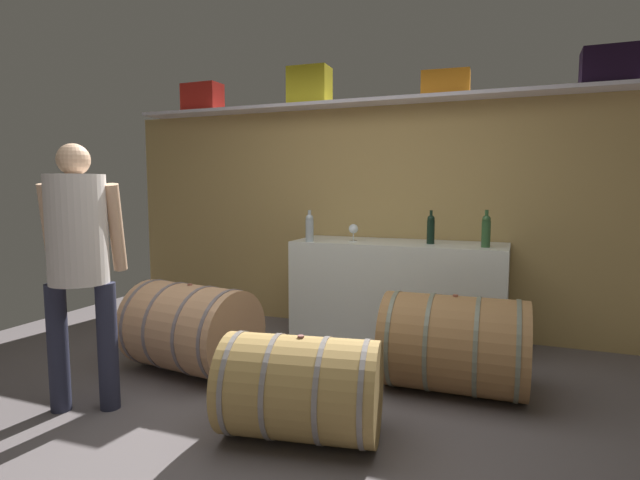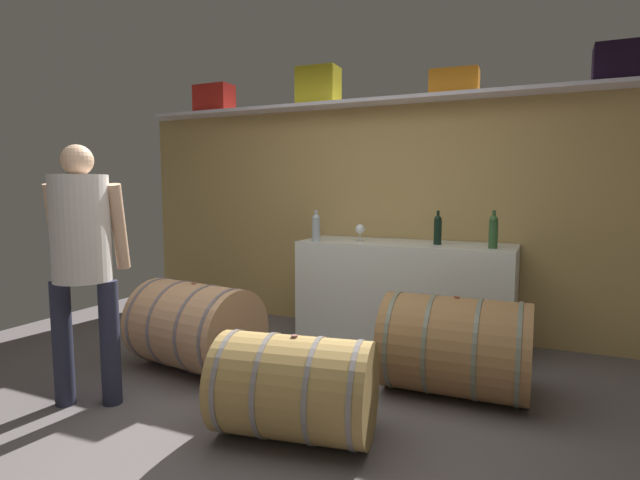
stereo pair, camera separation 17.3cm
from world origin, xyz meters
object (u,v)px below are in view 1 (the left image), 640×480
object	(u,v)px
toolcase_orange	(446,84)
wine_bottle_dark	(431,229)
toolcase_yellow	(309,86)
wine_glass	(353,229)
wine_barrel_flank	(191,328)
wine_barrel_near	(301,388)
winemaker_pouring	(78,249)
toolcase_black	(608,67)
wine_barrel_far	(454,344)
work_cabinet	(398,292)
wine_bottle_clear	(310,227)
toolcase_red	(202,98)
wine_bottle_green	(486,230)

from	to	relation	value
toolcase_orange	wine_bottle_dark	bearing A→B (deg)	-106.27
toolcase_orange	wine_bottle_dark	xyz separation A→B (m)	(-0.06, -0.26, -1.25)
toolcase_yellow	wine_glass	world-z (taller)	toolcase_yellow
wine_bottle_dark	wine_barrel_flank	size ratio (longest dim) A/B	0.29
wine_barrel_near	winemaker_pouring	world-z (taller)	winemaker_pouring
wine_glass	toolcase_black	bearing A→B (deg)	9.07
toolcase_black	wine_barrel_flank	bearing A→B (deg)	-151.23
wine_glass	wine_barrel_far	xyz separation A→B (m)	(1.00, -0.89, -0.67)
toolcase_orange	wine_barrel_far	distance (m)	2.30
wine_barrel_near	winemaker_pouring	distance (m)	1.58
work_cabinet	wine_barrel_far	distance (m)	1.15
toolcase_orange	toolcase_black	size ratio (longest dim) A/B	1.04
wine_barrel_flank	toolcase_orange	bearing A→B (deg)	51.86
wine_bottle_clear	wine_barrel_near	size ratio (longest dim) A/B	0.30
toolcase_black	wine_bottle_dark	size ratio (longest dim) A/B	1.35
work_cabinet	wine_bottle_clear	bearing A→B (deg)	-161.58
toolcase_orange	wine_bottle_clear	distance (m)	1.73
toolcase_yellow	wine_bottle_dark	size ratio (longest dim) A/B	1.36
wine_bottle_dark	wine_barrel_flank	world-z (taller)	wine_bottle_dark
wine_bottle_clear	wine_barrel_far	distance (m)	1.68
toolcase_black	wine_barrel_flank	xyz separation A→B (m)	(-2.85, -1.54, -1.98)
toolcase_red	wine_glass	size ratio (longest dim) A/B	2.61
wine_barrel_far	toolcase_black	bearing A→B (deg)	49.60
work_cabinet	wine_barrel_flank	xyz separation A→B (m)	(-1.27, -1.31, -0.12)
toolcase_red	toolcase_orange	size ratio (longest dim) A/B	1.00
wine_bottle_green	work_cabinet	bearing A→B (deg)	171.10
wine_bottle_dark	winemaker_pouring	distance (m)	2.72
wine_glass	wine_barrel_far	size ratio (longest dim) A/B	0.16
wine_bottle_clear	wine_barrel_flank	xyz separation A→B (m)	(-0.52, -1.06, -0.69)
work_cabinet	wine_barrel_far	world-z (taller)	work_cabinet
wine_barrel_near	toolcase_yellow	bearing A→B (deg)	102.09
toolcase_orange	winemaker_pouring	world-z (taller)	toolcase_orange
toolcase_red	wine_glass	distance (m)	2.24
toolcase_red	wine_barrel_far	bearing A→B (deg)	-22.61
toolcase_yellow	wine_bottle_green	distance (m)	2.17
work_cabinet	toolcase_orange	bearing A→B (deg)	33.87
work_cabinet	wine_bottle_dark	world-z (taller)	wine_bottle_dark
toolcase_black	wine_bottle_dark	distance (m)	1.85
wine_glass	winemaker_pouring	xyz separation A→B (m)	(-1.11, -2.00, 0.00)
toolcase_orange	wine_bottle_clear	xyz separation A→B (m)	(-1.09, -0.48, -1.25)
toolcase_red	wine_bottle_clear	xyz separation A→B (m)	(1.43, -0.48, -1.29)
wine_barrel_flank	work_cabinet	bearing A→B (deg)	54.09
toolcase_red	wine_bottle_clear	size ratio (longest dim) A/B	1.44
toolcase_red	wine_barrel_near	distance (m)	3.62
wine_barrel_near	wine_barrel_flank	bearing A→B (deg)	142.74
wine_bottle_green	wine_barrel_near	distance (m)	2.13
work_cabinet	toolcase_black	bearing A→B (deg)	8.29
wine_bottle_clear	wine_barrel_near	xyz separation A→B (m)	(0.65, -1.68, -0.74)
winemaker_pouring	wine_barrel_near	bearing A→B (deg)	-20.51
toolcase_orange	wine_bottle_dark	world-z (taller)	toolcase_orange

